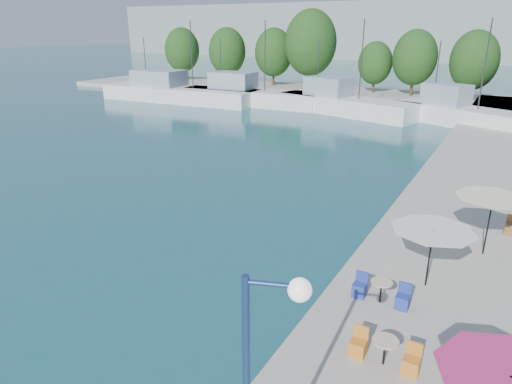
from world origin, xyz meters
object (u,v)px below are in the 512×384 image
Objects in this scene: umbrella_cream at (492,204)px; umbrella_white at (432,237)px; trawler_02 at (249,96)px; trawler_03 at (342,104)px; street_lamp at (266,362)px; trawler_01 at (176,93)px; trawler_04 at (460,114)px.

umbrella_white is at bearing -113.15° from umbrella_cream.
trawler_02 is at bearing 133.39° from umbrella_cream.
trawler_03 is at bearing -3.96° from trawler_02.
umbrella_white is at bearing 64.82° from street_lamp.
trawler_01 is 1.29× the size of trawler_03.
trawler_02 and trawler_03 have the same top height.
trawler_02 is 42.10m from umbrella_cream.
street_lamp is at bearing -95.88° from umbrella_white.
umbrella_white is at bearing -53.54° from trawler_02.
trawler_02 is 12.27m from trawler_03.
umbrella_cream is (38.40, -28.28, 1.65)m from trawler_01.
trawler_04 is 30.00m from umbrella_cream.
trawler_02 reaches higher than street_lamp.
trawler_01 is at bearing -152.72° from trawler_04.
trawler_04 is 5.02× the size of umbrella_cream.
trawler_02 is (9.50, 2.29, 0.00)m from trawler_01.
trawler_01 is 4.24× the size of street_lamp.
trawler_03 and trawler_04 have the same top height.
trawler_03 is 1.19× the size of trawler_04.
trawler_02 reaches higher than umbrella_white.
trawler_04 is 43.07m from street_lamp.
trawler_02 is at bearing 101.70° from street_lamp.
trawler_04 is 2.76× the size of street_lamp.
umbrella_white is 1.02× the size of umbrella_cream.
umbrella_cream is at bearing -56.23° from trawler_04.
street_lamp is (2.02, -42.92, 3.01)m from trawler_04.
trawler_04 is at bearing 73.39° from street_lamp.
umbrella_cream is at bearing 66.85° from umbrella_white.
trawler_01 and trawler_02 have the same top height.
trawler_04 reaches higher than street_lamp.
trawler_02 is 51.29m from street_lamp.
street_lamp reaches higher than umbrella_white.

